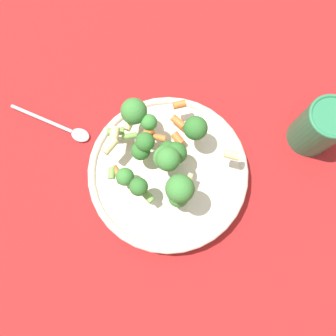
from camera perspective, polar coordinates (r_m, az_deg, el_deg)
The scene contains 5 objects.
ground_plane at distance 0.61m, azimuth 0.00°, elevation -1.35°, with size 3.00×3.00×0.00m, color maroon.
bowl at distance 0.58m, azimuth 0.00°, elevation -0.85°, with size 0.28×0.28×0.04m.
pasta_salad at distance 0.52m, azimuth -1.26°, elevation 2.50°, with size 0.20×0.19×0.10m.
cup at distance 0.64m, azimuth 24.87°, elevation 6.50°, with size 0.08×0.08×0.10m.
spoon at distance 0.66m, azimuth -17.59°, elevation 6.60°, with size 0.11×0.15×0.01m.
Camera 1 is at (-0.07, -0.11, 0.59)m, focal length 35.00 mm.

